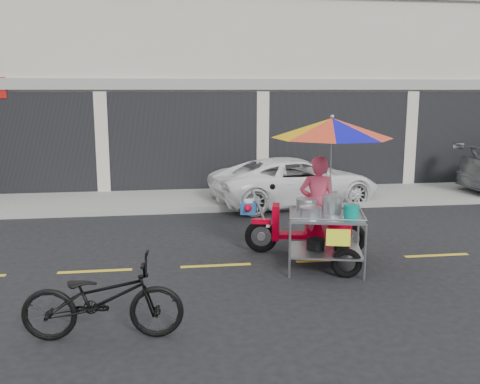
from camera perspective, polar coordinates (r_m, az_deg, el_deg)
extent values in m
plane|color=black|center=(9.56, 9.53, -7.21)|extent=(90.00, 90.00, 0.00)
cube|color=gray|center=(14.71, 3.06, -0.42)|extent=(45.00, 3.00, 0.15)
cube|color=beige|center=(19.39, 0.22, 13.95)|extent=(36.00, 8.00, 8.00)
cube|color=black|center=(15.45, 2.41, 5.28)|extent=(35.28, 0.06, 2.90)
cube|color=gray|center=(15.36, 2.47, 11.41)|extent=(36.00, 0.12, 0.30)
cube|color=gold|center=(9.56, 9.53, -7.19)|extent=(42.00, 0.10, 0.01)
imported|color=white|center=(13.95, 5.94, 1.16)|extent=(4.74, 2.97, 1.22)
imported|color=black|center=(6.66, -14.42, -10.96)|extent=(1.94, 0.79, 1.00)
torus|color=black|center=(9.83, 2.27, -4.76)|extent=(0.62, 0.26, 0.61)
torus|color=black|center=(9.87, 11.58, -4.91)|extent=(0.62, 0.26, 0.61)
cylinder|color=#9EA0A5|center=(9.83, 2.27, -4.76)|extent=(0.16, 0.10, 0.15)
cylinder|color=#9EA0A5|center=(9.87, 11.58, -4.91)|extent=(0.16, 0.10, 0.15)
cube|color=#C00019|center=(9.76, 2.28, -3.14)|extent=(0.36, 0.21, 0.08)
cylinder|color=#9EA0A5|center=(9.72, 2.29, -2.23)|extent=(0.39, 0.14, 0.86)
cube|color=#C00019|center=(9.74, 3.84, -3.17)|extent=(0.21, 0.38, 0.64)
cube|color=#C00019|center=(9.80, 6.63, -4.61)|extent=(0.90, 0.49, 0.08)
cube|color=#C00019|center=(9.76, 9.47, -3.27)|extent=(0.84, 0.46, 0.42)
cube|color=black|center=(9.70, 8.89, -1.86)|extent=(0.73, 0.41, 0.11)
cylinder|color=#9EA0A5|center=(9.65, 3.06, -0.40)|extent=(0.18, 0.58, 0.04)
sphere|color=black|center=(9.83, 3.50, 0.57)|extent=(0.11, 0.11, 0.11)
cylinder|color=white|center=(9.77, 3.03, -3.58)|extent=(0.15, 0.15, 0.05)
cube|color=#1E4E8A|center=(9.72, 0.92, -1.71)|extent=(0.32, 0.29, 0.21)
cylinder|color=white|center=(9.69, 0.92, -0.97)|extent=(0.21, 0.21, 0.05)
cone|color=#C00019|center=(9.54, 0.83, -1.82)|extent=(0.24, 0.27, 0.19)
torus|color=black|center=(8.71, 11.31, -7.47)|extent=(0.50, 0.22, 0.49)
cylinder|color=#9EA0A5|center=(8.49, 5.33, -6.23)|extent=(0.05, 0.05, 0.90)
cylinder|color=#9EA0A5|center=(9.41, 5.38, -4.53)|extent=(0.05, 0.05, 0.90)
cylinder|color=#9EA0A5|center=(8.57, 13.21, -6.32)|extent=(0.05, 0.05, 0.90)
cylinder|color=#9EA0A5|center=(9.48, 12.48, -4.63)|extent=(0.05, 0.05, 0.90)
cube|color=#9EA0A5|center=(9.01, 9.08, -6.21)|extent=(1.36, 1.21, 0.03)
cube|color=#9EA0A5|center=(8.86, 9.19, -2.59)|extent=(1.36, 1.21, 0.04)
cylinder|color=#9EA0A5|center=(8.38, 9.40, -2.92)|extent=(1.14, 0.31, 0.03)
cylinder|color=#9EA0A5|center=(9.31, 9.03, -1.53)|extent=(1.14, 0.31, 0.03)
cylinder|color=#9EA0A5|center=(8.82, 5.41, -2.12)|extent=(0.25, 0.93, 0.03)
cylinder|color=#9EA0A5|center=(8.90, 12.96, -2.24)|extent=(0.25, 0.93, 0.03)
cylinder|color=#9EA0A5|center=(9.47, 8.92, -5.36)|extent=(0.23, 0.78, 0.04)
cylinder|color=#9EA0A5|center=(9.33, 9.01, -2.23)|extent=(0.23, 0.78, 0.04)
cube|color=#F3FF26|center=(8.43, 10.44, -4.81)|extent=(0.37, 0.11, 0.27)
cylinder|color=#B7B7BC|center=(9.02, 7.12, -1.47)|extent=(0.42, 0.42, 0.21)
cylinder|color=#B7B7BC|center=(9.06, 9.81, -1.30)|extent=(0.40, 0.40, 0.27)
cylinder|color=#B7B7BC|center=(8.92, 11.78, -1.93)|extent=(0.32, 0.32, 0.15)
cylinder|color=#B7B7BC|center=(8.64, 7.53, -2.22)|extent=(0.42, 0.42, 0.15)
cylinder|color=#03826E|center=(8.60, 11.80, -2.14)|extent=(0.28, 0.28, 0.23)
cylinder|color=black|center=(8.97, 8.08, -5.51)|extent=(0.36, 0.36, 0.19)
cylinder|color=black|center=(9.00, 10.79, -5.61)|extent=(0.31, 0.31, 0.17)
cylinder|color=#9EA0A5|center=(8.82, 9.65, 2.61)|extent=(0.03, 0.03, 1.59)
sphere|color=#9EA0A5|center=(8.74, 9.82, 7.92)|extent=(0.06, 0.06, 0.06)
imported|color=#CF3C5A|center=(9.68, 8.27, -1.43)|extent=(0.74, 0.58, 1.80)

